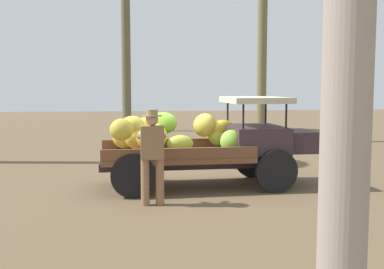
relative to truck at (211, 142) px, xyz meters
The scene contains 3 objects.
ground_plane 1.01m from the truck, 153.76° to the left, with size 60.00×60.00×0.00m, color brown.
truck is the anchor object (origin of this frame).
farmer 2.01m from the truck, 130.54° to the right, with size 0.53×0.46×1.69m.
Camera 1 is at (-1.30, -10.06, 2.10)m, focal length 45.04 mm.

